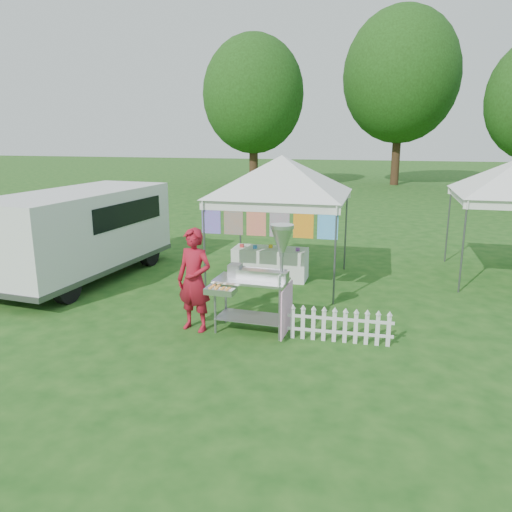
# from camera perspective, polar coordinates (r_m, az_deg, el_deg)

# --- Properties ---
(ground) EXTENTS (120.00, 120.00, 0.00)m
(ground) POSITION_cam_1_polar(r_m,az_deg,el_deg) (8.98, -1.72, -9.03)
(ground) COLOR #194915
(ground) RESTS_ON ground
(canopy_main) EXTENTS (4.24, 4.24, 3.45)m
(canopy_main) POSITION_cam_1_polar(r_m,az_deg,el_deg) (11.68, 2.99, 11.38)
(canopy_main) COLOR #59595E
(canopy_main) RESTS_ON ground
(tree_left) EXTENTS (6.40, 6.40, 9.53)m
(tree_left) POSITION_cam_1_polar(r_m,az_deg,el_deg) (33.08, -0.29, 17.96)
(tree_left) COLOR #321D12
(tree_left) RESTS_ON ground
(tree_mid) EXTENTS (7.60, 7.60, 11.52)m
(tree_mid) POSITION_cam_1_polar(r_m,az_deg,el_deg) (36.13, 16.25, 19.17)
(tree_mid) COLOR #321D12
(tree_mid) RESTS_ON ground
(donut_cart) EXTENTS (1.46, 0.93, 1.98)m
(donut_cart) POSITION_cam_1_polar(r_m,az_deg,el_deg) (8.71, 0.76, -1.64)
(donut_cart) COLOR gray
(donut_cart) RESTS_ON ground
(vendor) EXTENTS (0.76, 0.59, 1.88)m
(vendor) POSITION_cam_1_polar(r_m,az_deg,el_deg) (8.99, -7.06, -2.74)
(vendor) COLOR maroon
(vendor) RESTS_ON ground
(cargo_van) EXTENTS (2.53, 5.34, 2.15)m
(cargo_van) POSITION_cam_1_polar(r_m,az_deg,el_deg) (12.91, -19.16, 2.69)
(cargo_van) COLOR silver
(cargo_van) RESTS_ON ground
(picket_fence) EXTENTS (1.80, 0.07, 0.56)m
(picket_fence) POSITION_cam_1_polar(r_m,az_deg,el_deg) (8.70, 9.53, -7.95)
(picket_fence) COLOR silver
(picket_fence) RESTS_ON ground
(display_table) EXTENTS (1.80, 0.70, 0.76)m
(display_table) POSITION_cam_1_polar(r_m,az_deg,el_deg) (12.24, 1.63, -0.84)
(display_table) COLOR white
(display_table) RESTS_ON ground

